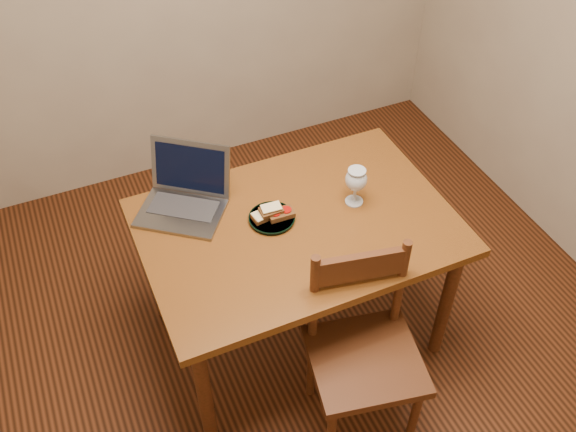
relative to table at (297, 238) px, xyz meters
name	(u,v)px	position (x,y,z in m)	size (l,w,h in m)	color
floor	(302,345)	(-0.01, -0.09, -0.66)	(3.20, 3.20, 0.02)	black
table	(297,238)	(0.00, 0.00, 0.00)	(1.30, 0.90, 0.74)	#50290D
chair	(365,347)	(0.06, -0.52, -0.15)	(0.51, 0.49, 0.46)	#371E0B
plate	(272,218)	(-0.09, 0.07, 0.09)	(0.20, 0.20, 0.02)	black
sandwich_cheese	(264,215)	(-0.12, 0.08, 0.12)	(0.10, 0.06, 0.03)	#381E0C
sandwich_tomato	(281,213)	(-0.05, 0.06, 0.12)	(0.11, 0.06, 0.03)	#381E0C
sandwich_top	(271,210)	(-0.09, 0.07, 0.14)	(0.10, 0.06, 0.03)	#381E0C
milk_glass	(356,186)	(0.28, 0.02, 0.18)	(0.09, 0.09, 0.18)	white
laptop	(185,191)	(-0.38, 0.31, 0.15)	(0.47, 0.47, 0.25)	slate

